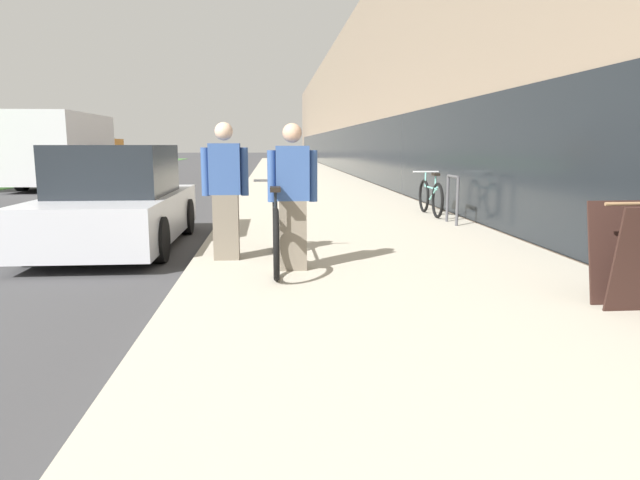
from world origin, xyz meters
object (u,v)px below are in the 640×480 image
tandem_bicycle (276,230)px  sandwich_board_sign (633,255)px  moving_truck (68,150)px  person_rider (293,197)px  cruiser_bike_nearest (431,197)px  parked_sedan_curbside (118,202)px  person_bystander (225,191)px  bike_rack_hoop (453,194)px

tandem_bicycle → sandwich_board_sign: (2.97, -2.03, 0.05)m
tandem_bicycle → moving_truck: bearing=116.2°
person_rider → cruiser_bike_nearest: 5.54m
cruiser_bike_nearest → parked_sedan_curbside: 5.84m
cruiser_bike_nearest → moving_truck: (-10.37, 10.46, 0.81)m
person_bystander → bike_rack_hoop: (3.68, 2.83, -0.30)m
person_bystander → bike_rack_hoop: size_ratio=1.92×
cruiser_bike_nearest → bike_rack_hoop: bearing=-88.3°
person_rider → parked_sedan_curbside: (-2.49, 2.40, -0.27)m
cruiser_bike_nearest → parked_sedan_curbside: bearing=-156.7°
parked_sedan_curbside → moving_truck: bearing=111.4°
cruiser_bike_nearest → moving_truck: size_ratio=0.23×
person_rider → moving_truck: moving_truck is taller
parked_sedan_curbside → moving_truck: (-5.01, 12.78, 0.64)m
parked_sedan_curbside → bike_rack_hoop: bearing=11.2°
person_bystander → sandwich_board_sign: 4.30m
moving_truck → person_bystander: bearing=-65.2°
person_rider → person_bystander: (-0.78, 0.64, 0.02)m
tandem_bicycle → parked_sedan_curbside: size_ratio=0.59×
tandem_bicycle → person_bystander: (-0.59, 0.36, 0.42)m
person_bystander → cruiser_bike_nearest: 5.48m
sandwich_board_sign → moving_truck: moving_truck is taller
person_rider → moving_truck: size_ratio=0.22×
person_bystander → cruiser_bike_nearest: person_bystander is taller
sandwich_board_sign → parked_sedan_curbside: size_ratio=0.22×
tandem_bicycle → bike_rack_hoop: (3.09, 3.19, 0.12)m
tandem_bicycle → cruiser_bike_nearest: bearing=55.4°
person_rider → cruiser_bike_nearest: person_rider is taller
person_bystander → parked_sedan_curbside: person_bystander is taller
moving_truck → person_rider: bearing=-63.7°
parked_sedan_curbside → tandem_bicycle: bearing=-42.6°
tandem_bicycle → person_bystander: size_ratio=1.46×
cruiser_bike_nearest → person_rider: bearing=-121.3°
tandem_bicycle → person_rider: person_rider is taller
person_bystander → person_rider: bearing=-39.6°
person_bystander → moving_truck: size_ratio=0.23×
bike_rack_hoop → parked_sedan_curbside: size_ratio=0.21×
bike_rack_hoop → sandwich_board_sign: (-0.12, -5.22, -0.06)m
sandwich_board_sign → tandem_bicycle: bearing=145.7°
bike_rack_hoop → sandwich_board_sign: size_ratio=0.94×
person_rider → person_bystander: size_ratio=0.98×
bike_rack_hoop → sandwich_board_sign: sandwich_board_sign is taller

